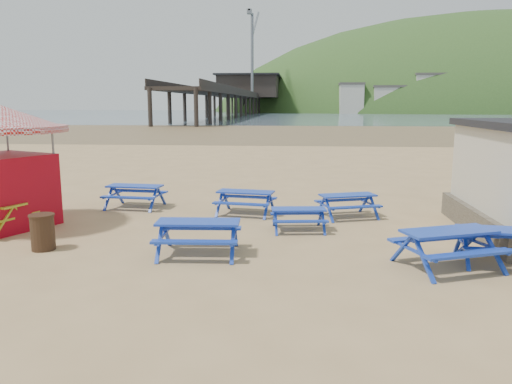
# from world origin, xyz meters

# --- Properties ---
(ground) EXTENTS (400.00, 400.00, 0.00)m
(ground) POSITION_xyz_m (0.00, 0.00, 0.00)
(ground) COLOR tan
(ground) RESTS_ON ground
(wet_sand) EXTENTS (400.00, 400.00, 0.00)m
(wet_sand) POSITION_xyz_m (0.00, 55.00, 0.00)
(wet_sand) COLOR olive
(wet_sand) RESTS_ON ground
(sea) EXTENTS (400.00, 400.00, 0.00)m
(sea) POSITION_xyz_m (0.00, 170.00, 0.01)
(sea) COLOR #4A5D6A
(sea) RESTS_ON ground
(picnic_table_blue_a) EXTENTS (2.01, 1.68, 0.79)m
(picnic_table_blue_a) POSITION_xyz_m (-3.68, 3.64, 0.40)
(picnic_table_blue_a) COLOR #133EA7
(picnic_table_blue_a) RESTS_ON ground
(picnic_table_blue_b) EXTENTS (2.04, 1.75, 0.77)m
(picnic_table_blue_b) POSITION_xyz_m (0.30, 2.94, 0.39)
(picnic_table_blue_b) COLOR #133EA7
(picnic_table_blue_b) RESTS_ON ground
(picnic_table_blue_c) EXTENTS (1.68, 1.42, 0.65)m
(picnic_table_blue_c) POSITION_xyz_m (2.05, 0.91, 0.33)
(picnic_table_blue_c) COLOR #133EA7
(picnic_table_blue_c) RESTS_ON ground
(picnic_table_blue_d) EXTENTS (2.07, 1.70, 0.83)m
(picnic_table_blue_d) POSITION_xyz_m (-0.35, -1.63, 0.42)
(picnic_table_blue_d) COLOR #133EA7
(picnic_table_blue_d) RESTS_ON ground
(picnic_table_blue_e) EXTENTS (2.52, 2.29, 0.86)m
(picnic_table_blue_e) POSITION_xyz_m (5.35, -2.12, 0.43)
(picnic_table_blue_e) COLOR #133EA7
(picnic_table_blue_e) RESTS_ON ground
(picnic_table_blue_f) EXTENTS (2.04, 1.71, 0.80)m
(picnic_table_blue_f) POSITION_xyz_m (6.65, -1.68, 0.40)
(picnic_table_blue_f) COLOR #133EA7
(picnic_table_blue_f) RESTS_ON ground
(litter_bin) EXTENTS (0.62, 0.62, 0.91)m
(litter_bin) POSITION_xyz_m (-4.28, -1.58, 0.46)
(litter_bin) COLOR #3E2D19
(litter_bin) RESTS_ON ground
(pier) EXTENTS (24.00, 220.00, 39.29)m
(pier) POSITION_xyz_m (-17.99, 178.23, 5.46)
(pier) COLOR black
(pier) RESTS_ON ground
(headland_town) EXTENTS (264.00, 144.00, 108.00)m
(headland_town) POSITION_xyz_m (90.00, 229.68, -9.91)
(headland_town) COLOR #2D4C1E
(headland_town) RESTS_ON ground
(picnic_table_blue_g) EXTENTS (2.12, 1.90, 0.74)m
(picnic_table_blue_g) POSITION_xyz_m (3.60, 2.79, 0.37)
(picnic_table_blue_g) COLOR #133EA7
(picnic_table_blue_g) RESTS_ON ground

